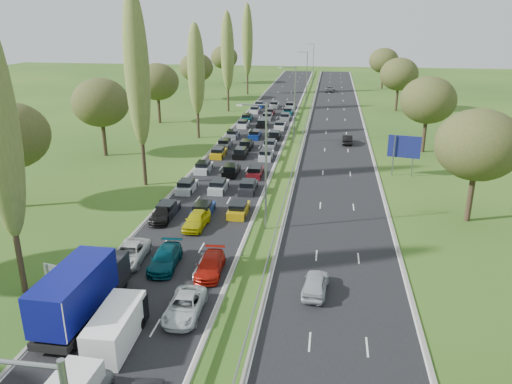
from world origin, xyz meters
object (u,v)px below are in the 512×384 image
at_px(direction_sign, 404,149).
at_px(white_van_rear, 117,325).
at_px(info_sign, 53,274).
at_px(near_car_3, 162,214).
at_px(near_car_2, 130,253).
at_px(blue_lorry, 82,290).

bearing_deg(direction_sign, white_van_rear, -119.79).
xyz_separation_m(info_sign, direction_sign, (28.80, 32.69, 2.20)).
distance_m(near_car_3, info_sign, 14.57).
xyz_separation_m(near_car_3, white_van_rear, (3.64, -19.26, 0.46)).
bearing_deg(white_van_rear, near_car_2, 106.13).
height_order(white_van_rear, info_sign, white_van_rear).
bearing_deg(white_van_rear, blue_lorry, 144.53).
distance_m(near_car_3, white_van_rear, 19.60).
height_order(near_car_3, blue_lorry, blue_lorry).
xyz_separation_m(blue_lorry, info_sign, (-3.86, 2.97, -0.69)).
relative_size(near_car_3, info_sign, 2.18).
relative_size(near_car_2, direction_sign, 1.00).
xyz_separation_m(near_car_2, info_sign, (-3.74, -5.17, 0.63)).
bearing_deg(near_car_3, white_van_rear, -83.75).
bearing_deg(near_car_2, blue_lorry, -92.08).
xyz_separation_m(near_car_2, near_car_3, (-0.24, 8.95, -0.06)).
xyz_separation_m(blue_lorry, white_van_rear, (3.29, -2.16, -0.92)).
relative_size(blue_lorry, info_sign, 4.49).
relative_size(white_van_rear, direction_sign, 1.07).
distance_m(near_car_2, near_car_3, 8.95).
xyz_separation_m(near_car_2, direction_sign, (25.06, 27.52, 2.82)).
bearing_deg(white_van_rear, near_car_3, 98.56).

